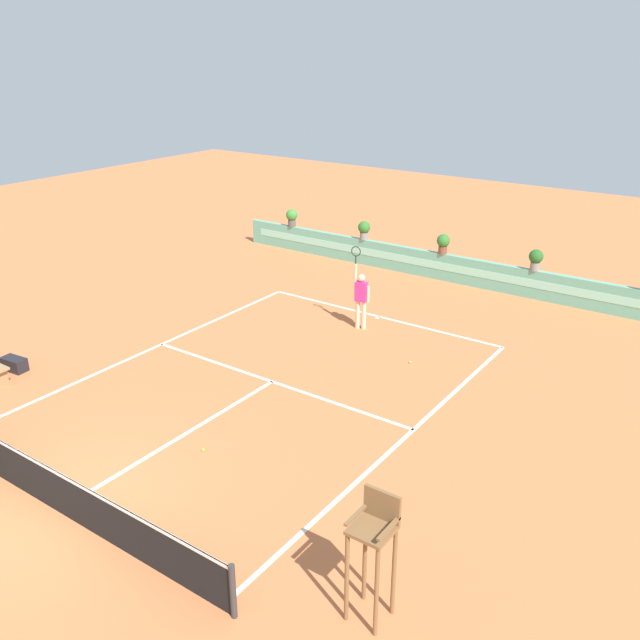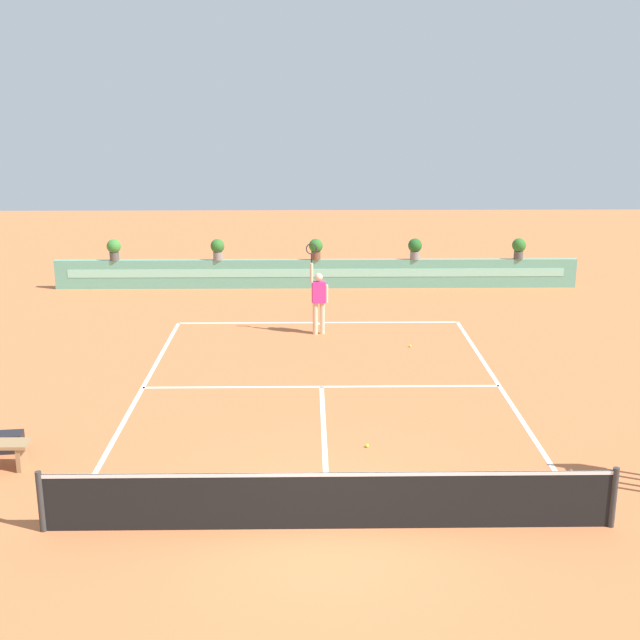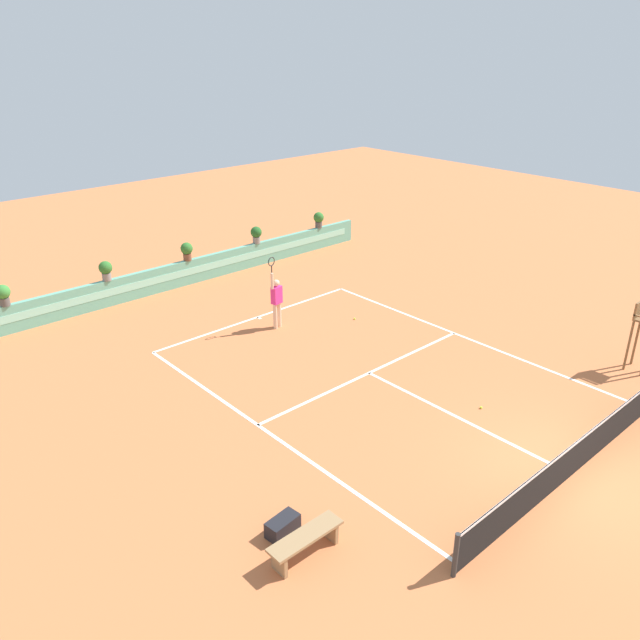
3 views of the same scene
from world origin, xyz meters
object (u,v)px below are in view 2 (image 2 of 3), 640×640
at_px(tennis_ball_mid_court, 410,346).
at_px(potted_plant_far_left, 114,248).
at_px(gear_bag, 4,442).
at_px(potted_plant_far_right, 519,247).
at_px(tennis_player, 318,298).
at_px(potted_plant_centre, 316,248).
at_px(potted_plant_right, 415,247).
at_px(potted_plant_left, 218,248).
at_px(tennis_ball_near_baseline, 367,446).

height_order(tennis_ball_mid_court, potted_plant_far_left, potted_plant_far_left).
height_order(gear_bag, potted_plant_far_right, potted_plant_far_right).
xyz_separation_m(tennis_player, potted_plant_centre, (-0.01, 5.65, 0.36)).
xyz_separation_m(gear_bag, tennis_player, (6.05, 7.77, 0.87)).
bearing_deg(potted_plant_centre, tennis_ball_mid_court, -70.70).
bearing_deg(tennis_player, tennis_ball_mid_court, -28.24).
height_order(gear_bag, potted_plant_right, potted_plant_right).
relative_size(gear_bag, potted_plant_left, 0.97).
height_order(gear_bag, potted_plant_left, potted_plant_left).
height_order(gear_bag, tennis_ball_mid_court, gear_bag).
bearing_deg(potted_plant_left, tennis_ball_mid_court, -50.16).
bearing_deg(potted_plant_left, potted_plant_centre, 0.00).
distance_m(tennis_player, tennis_ball_mid_court, 2.93).
height_order(tennis_player, potted_plant_right, tennis_player).
bearing_deg(potted_plant_right, potted_plant_far_left, 180.00).
bearing_deg(gear_bag, potted_plant_right, 54.88).
bearing_deg(potted_plant_far_right, potted_plant_centre, 180.00).
xyz_separation_m(potted_plant_far_right, potted_plant_far_left, (-13.90, 0.00, 0.00)).
height_order(potted_plant_far_right, potted_plant_far_left, same).
height_order(tennis_ball_mid_court, potted_plant_far_right, potted_plant_far_right).
relative_size(tennis_ball_mid_court, potted_plant_left, 0.09).
xyz_separation_m(tennis_ball_near_baseline, potted_plant_right, (2.57, 13.36, 1.38)).
bearing_deg(potted_plant_left, potted_plant_right, 0.00).
xyz_separation_m(tennis_ball_near_baseline, tennis_ball_mid_court, (1.60, 6.40, 0.00)).
xyz_separation_m(tennis_ball_mid_court, potted_plant_far_left, (-9.34, 6.96, 1.38)).
distance_m(potted_plant_far_right, potted_plant_centre, 6.99).
relative_size(tennis_player, potted_plant_far_right, 3.57).
relative_size(tennis_ball_near_baseline, potted_plant_centre, 0.09).
height_order(tennis_ball_near_baseline, potted_plant_left, potted_plant_left).
distance_m(tennis_player, tennis_ball_near_baseline, 7.82).
bearing_deg(potted_plant_far_left, tennis_player, -39.26).
xyz_separation_m(tennis_ball_mid_court, potted_plant_right, (0.97, 6.96, 1.38)).
height_order(tennis_player, tennis_ball_mid_court, tennis_player).
xyz_separation_m(tennis_ball_near_baseline, potted_plant_left, (-4.20, 13.36, 1.38)).
bearing_deg(gear_bag, potted_plant_far_left, 93.72).
bearing_deg(tennis_ball_mid_court, potted_plant_centre, 109.30).
bearing_deg(tennis_ball_near_baseline, potted_plant_right, 79.11).
bearing_deg(potted_plant_far_left, potted_plant_right, 0.00).
distance_m(tennis_ball_mid_court, potted_plant_centre, 7.50).
distance_m(tennis_ball_near_baseline, potted_plant_far_right, 14.78).
height_order(potted_plant_left, potted_plant_centre, same).
bearing_deg(gear_bag, potted_plant_left, 78.76).
xyz_separation_m(potted_plant_centre, potted_plant_far_left, (-6.91, 0.00, 0.00)).
bearing_deg(potted_plant_left, tennis_player, -59.14).
bearing_deg(tennis_player, potted_plant_left, 120.86).
bearing_deg(potted_plant_right, potted_plant_far_right, 0.00).
bearing_deg(potted_plant_left, potted_plant_far_left, 180.00).
xyz_separation_m(potted_plant_left, potted_plant_far_left, (-3.54, 0.00, 0.00)).
xyz_separation_m(potted_plant_left, potted_plant_centre, (3.37, 0.00, 0.00)).
xyz_separation_m(gear_bag, potted_plant_far_left, (-0.87, 13.42, 1.23)).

